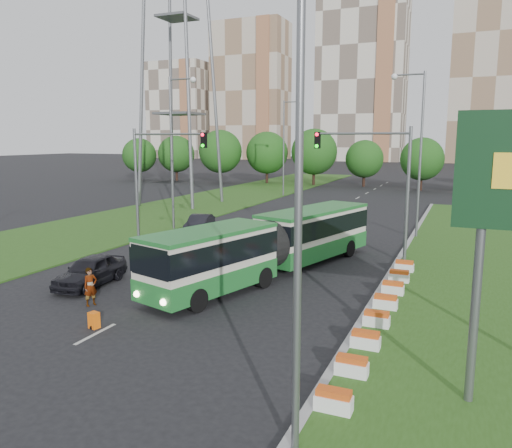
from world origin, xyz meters
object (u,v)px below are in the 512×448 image
at_px(pedestrian, 90,287).
at_px(shopping_trolley, 94,320).
at_px(car_left_near, 90,271).
at_px(car_left_far, 200,224).
at_px(traffic_mast_left, 155,167).
at_px(traffic_mast_median, 380,172).
at_px(articulated_bus, 270,243).

bearing_deg(pedestrian, shopping_trolley, -116.37).
bearing_deg(car_left_near, car_left_far, 92.45).
relative_size(traffic_mast_left, pedestrian, 4.65).
relative_size(traffic_mast_median, car_left_far, 1.87).
bearing_deg(pedestrian, traffic_mast_left, 42.10).
distance_m(traffic_mast_median, car_left_far, 15.53).
height_order(car_left_far, shopping_trolley, car_left_far).
distance_m(car_left_far, pedestrian, 17.60).
bearing_deg(car_left_far, car_left_near, -95.69).
xyz_separation_m(articulated_bus, car_left_near, (-7.43, -5.61, -0.92)).
bearing_deg(articulated_bus, pedestrian, -107.36).
distance_m(car_left_far, shopping_trolley, 20.15).
bearing_deg(traffic_mast_median, pedestrian, -127.16).
bearing_deg(traffic_mast_left, shopping_trolley, -64.53).
height_order(traffic_mast_median, car_left_near, traffic_mast_median).
bearing_deg(traffic_mast_median, car_left_near, -138.07).
bearing_deg(traffic_mast_median, shopping_trolley, -117.90).
bearing_deg(traffic_mast_left, articulated_bus, -23.37).
xyz_separation_m(car_left_far, shopping_trolley, (6.14, -19.18, -0.39)).
distance_m(car_left_near, pedestrian, 3.20).
bearing_deg(traffic_mast_median, traffic_mast_left, -176.23).
bearing_deg(car_left_near, pedestrian, -54.09).
xyz_separation_m(traffic_mast_median, car_left_near, (-12.31, -11.06, -4.59)).
bearing_deg(shopping_trolley, car_left_far, 119.75).
bearing_deg(traffic_mast_left, car_left_near, -74.19).
relative_size(car_left_near, pedestrian, 2.60).
height_order(traffic_mast_left, pedestrian, traffic_mast_left).
relative_size(articulated_bus, shopping_trolley, 26.11).
bearing_deg(shopping_trolley, car_left_near, 144.30).
distance_m(articulated_bus, car_left_far, 13.17).
bearing_deg(shopping_trolley, traffic_mast_left, 127.48).
height_order(traffic_mast_median, shopping_trolley, traffic_mast_median).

